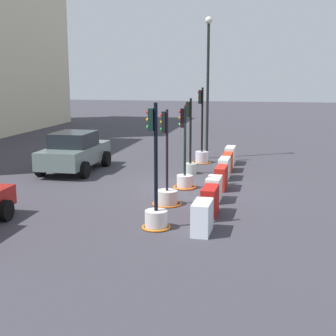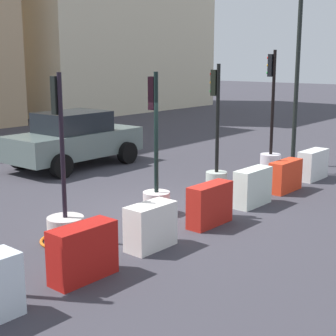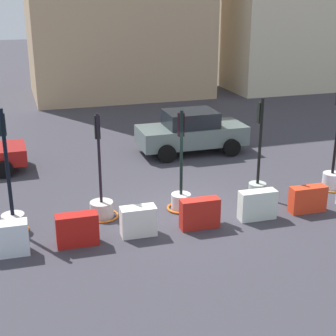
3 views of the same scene
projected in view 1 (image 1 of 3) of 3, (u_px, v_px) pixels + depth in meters
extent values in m
plane|color=#3A3840|center=(187.00, 187.00, 18.67)|extent=(120.00, 120.00, 0.00)
cylinder|color=beige|center=(156.00, 219.00, 13.70)|extent=(0.64, 0.64, 0.52)
cylinder|color=black|center=(156.00, 158.00, 13.36)|extent=(0.11, 0.11, 3.03)
cube|color=black|center=(151.00, 120.00, 13.17)|extent=(0.19, 0.16, 0.61)
sphere|color=red|center=(148.00, 112.00, 13.14)|extent=(0.11, 0.11, 0.11)
sphere|color=orange|center=(148.00, 120.00, 13.18)|extent=(0.11, 0.11, 0.11)
sphere|color=green|center=(148.00, 127.00, 13.22)|extent=(0.11, 0.11, 0.11)
torus|color=orange|center=(156.00, 227.00, 13.74)|extent=(0.83, 0.83, 0.06)
cylinder|color=beige|center=(167.00, 197.00, 16.20)|extent=(0.70, 0.70, 0.48)
cylinder|color=black|center=(167.00, 151.00, 15.89)|extent=(0.08, 0.08, 2.70)
cube|color=black|center=(164.00, 122.00, 15.74)|extent=(0.15, 0.13, 0.69)
sphere|color=red|center=(161.00, 115.00, 15.71)|extent=(0.10, 0.10, 0.10)
sphere|color=orange|center=(161.00, 122.00, 15.75)|extent=(0.10, 0.10, 0.10)
sphere|color=green|center=(162.00, 129.00, 15.80)|extent=(0.10, 0.10, 0.10)
torus|color=orange|center=(167.00, 204.00, 16.24)|extent=(0.99, 0.99, 0.05)
cylinder|color=silver|center=(185.00, 182.00, 18.52)|extent=(0.61, 0.61, 0.50)
cylinder|color=black|center=(185.00, 141.00, 18.22)|extent=(0.09, 0.09, 2.65)
cube|color=black|center=(182.00, 118.00, 18.10)|extent=(0.19, 0.17, 0.72)
sphere|color=red|center=(180.00, 112.00, 18.08)|extent=(0.11, 0.11, 0.11)
sphere|color=orange|center=(180.00, 118.00, 18.13)|extent=(0.11, 0.11, 0.11)
sphere|color=green|center=(180.00, 124.00, 18.17)|extent=(0.11, 0.11, 0.11)
torus|color=orange|center=(185.00, 187.00, 18.56)|extent=(0.88, 0.88, 0.07)
cylinder|color=#AEB7AD|center=(190.00, 169.00, 21.20)|extent=(0.57, 0.57, 0.46)
cylinder|color=black|center=(191.00, 131.00, 20.89)|extent=(0.10, 0.10, 2.83)
cube|color=black|center=(188.00, 110.00, 20.74)|extent=(0.15, 0.16, 0.67)
sphere|color=red|center=(186.00, 104.00, 20.71)|extent=(0.09, 0.09, 0.09)
sphere|color=orange|center=(186.00, 110.00, 20.76)|extent=(0.09, 0.09, 0.09)
sphere|color=green|center=(186.00, 115.00, 20.80)|extent=(0.09, 0.09, 0.09)
cylinder|color=silver|center=(202.00, 157.00, 23.82)|extent=(0.63, 0.63, 0.56)
cylinder|color=black|center=(202.00, 120.00, 23.46)|extent=(0.10, 0.10, 3.11)
cube|color=black|center=(200.00, 97.00, 23.27)|extent=(0.15, 0.15, 0.66)
sphere|color=red|center=(198.00, 92.00, 23.24)|extent=(0.09, 0.09, 0.09)
sphere|color=orange|center=(198.00, 97.00, 23.28)|extent=(0.09, 0.09, 0.09)
sphere|color=green|center=(198.00, 101.00, 23.32)|extent=(0.09, 0.09, 0.09)
torus|color=orange|center=(202.00, 162.00, 23.86)|extent=(0.92, 0.92, 0.05)
cube|color=silver|center=(202.00, 217.00, 13.25)|extent=(1.06, 0.51, 0.89)
cube|color=red|center=(210.00, 201.00, 14.96)|extent=(1.13, 0.46, 0.89)
cube|color=white|center=(214.00, 189.00, 16.60)|extent=(1.00, 0.49, 0.84)
cube|color=red|center=(221.00, 178.00, 18.30)|extent=(1.14, 0.42, 0.88)
cube|color=silver|center=(224.00, 169.00, 20.09)|extent=(1.13, 0.43, 0.89)
cube|color=red|center=(227.00, 162.00, 21.74)|extent=(1.14, 0.42, 0.82)
cube|color=silver|center=(230.00, 155.00, 23.44)|extent=(1.16, 0.47, 0.85)
cylinder|color=black|center=(5.00, 210.00, 14.39)|extent=(0.65, 0.29, 0.64)
cube|color=slate|center=(75.00, 155.00, 21.73)|extent=(4.48, 1.89, 0.78)
cube|color=black|center=(74.00, 139.00, 21.53)|extent=(2.09, 1.66, 0.63)
cylinder|color=black|center=(67.00, 157.00, 23.33)|extent=(0.72, 0.28, 0.72)
cylinder|color=black|center=(106.00, 159.00, 22.93)|extent=(0.72, 0.28, 0.72)
cylinder|color=black|center=(41.00, 168.00, 20.67)|extent=(0.72, 0.28, 0.72)
cylinder|color=black|center=(84.00, 170.00, 20.27)|extent=(0.72, 0.28, 0.72)
cylinder|color=black|center=(208.00, 92.00, 24.55)|extent=(0.14, 0.14, 6.77)
sphere|color=silver|center=(209.00, 20.00, 23.87)|extent=(0.36, 0.36, 0.36)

